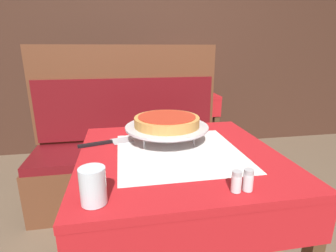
{
  "coord_description": "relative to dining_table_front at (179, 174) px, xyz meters",
  "views": [
    {
      "loc": [
        -0.24,
        -1.05,
        1.19
      ],
      "look_at": [
        -0.03,
        0.1,
        0.84
      ],
      "focal_mm": 28.0,
      "sensor_mm": 36.0,
      "label": 1
    }
  ],
  "objects": [
    {
      "name": "salt_shaker",
      "position": [
        0.11,
        -0.36,
        0.14
      ],
      "size": [
        0.03,
        0.03,
        0.07
      ],
      "color": "silver",
      "rests_on": "dining_table_front"
    },
    {
      "name": "deep_dish_pizza",
      "position": [
        -0.03,
        0.13,
        0.22
      ],
      "size": [
        0.31,
        0.31,
        0.05
      ],
      "color": "#C68E47",
      "rests_on": "pizza_pan_stand"
    },
    {
      "name": "dining_table_front",
      "position": [
        0.0,
        0.0,
        0.0
      ],
      "size": [
        0.86,
        0.86,
        0.75
      ],
      "color": "red",
      "rests_on": "ground_plane"
    },
    {
      "name": "booth_bench",
      "position": [
        -0.2,
        0.88,
        -0.29
      ],
      "size": [
        1.44,
        0.5,
        1.21
      ],
      "color": "brown",
      "rests_on": "ground_plane"
    },
    {
      "name": "back_wall_panel",
      "position": [
        0.0,
        2.05,
        0.56
      ],
      "size": [
        6.0,
        0.04,
        2.4
      ],
      "primitive_type": "cube",
      "color": "#3D2319",
      "rests_on": "ground_plane"
    },
    {
      "name": "water_glass_near",
      "position": [
        -0.33,
        -0.34,
        0.17
      ],
      "size": [
        0.08,
        0.08,
        0.11
      ],
      "color": "silver",
      "rests_on": "dining_table_front"
    },
    {
      "name": "dining_table_rear",
      "position": [
        0.32,
        1.61,
        -0.0
      ],
      "size": [
        0.74,
        0.74,
        0.75
      ],
      "color": "red",
      "rests_on": "ground_plane"
    },
    {
      "name": "pizza_pan_stand",
      "position": [
        -0.03,
        0.13,
        0.18
      ],
      "size": [
        0.4,
        0.4,
        0.08
      ],
      "color": "#ADADB2",
      "rests_on": "dining_table_front"
    },
    {
      "name": "pizza_server",
      "position": [
        -0.31,
        0.17,
        0.11
      ],
      "size": [
        0.26,
        0.12,
        0.01
      ],
      "color": "#BCBCC1",
      "rests_on": "dining_table_front"
    },
    {
      "name": "condiment_caddy",
      "position": [
        0.32,
        1.6,
        0.16
      ],
      "size": [
        0.14,
        0.14,
        0.17
      ],
      "color": "black",
      "rests_on": "dining_table_rear"
    },
    {
      "name": "pepper_shaker",
      "position": [
        0.15,
        -0.36,
        0.15
      ],
      "size": [
        0.03,
        0.03,
        0.07
      ],
      "color": "silver",
      "rests_on": "dining_table_front"
    }
  ]
}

